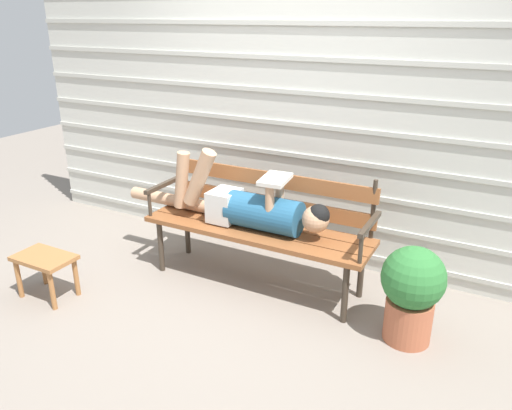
# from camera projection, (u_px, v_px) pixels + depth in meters

# --- Properties ---
(ground_plane) EXTENTS (12.00, 12.00, 0.00)m
(ground_plane) POSITION_uv_depth(u_px,v_px,m) (249.00, 289.00, 3.72)
(ground_plane) COLOR gray
(house_siding) EXTENTS (5.24, 0.08, 2.25)m
(house_siding) POSITION_uv_depth(u_px,v_px,m) (293.00, 123.00, 3.92)
(house_siding) COLOR beige
(house_siding) RESTS_ON ground
(park_bench) EXTENTS (1.73, 0.48, 0.89)m
(park_bench) POSITION_uv_depth(u_px,v_px,m) (260.00, 219.00, 3.68)
(park_bench) COLOR brown
(park_bench) RESTS_ON ground
(reclining_person) EXTENTS (1.77, 0.26, 0.57)m
(reclining_person) POSITION_uv_depth(u_px,v_px,m) (246.00, 206.00, 3.62)
(reclining_person) COLOR #23567A
(footstool) EXTENTS (0.43, 0.27, 0.33)m
(footstool) POSITION_uv_depth(u_px,v_px,m) (45.00, 264.00, 3.54)
(footstool) COLOR #9E6638
(footstool) RESTS_ON ground
(potted_plant) EXTENTS (0.39, 0.39, 0.64)m
(potted_plant) POSITION_uv_depth(u_px,v_px,m) (412.00, 290.00, 3.02)
(potted_plant) COLOR #AD5B3D
(potted_plant) RESTS_ON ground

